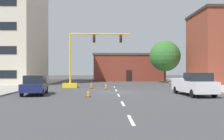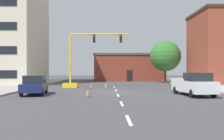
{
  "view_description": "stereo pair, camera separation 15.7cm",
  "coord_description": "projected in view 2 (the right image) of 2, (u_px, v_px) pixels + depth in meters",
  "views": [
    {
      "loc": [
        -1.11,
        -25.28,
        2.23
      ],
      "look_at": [
        -0.36,
        6.33,
        2.22
      ],
      "focal_mm": 40.85,
      "sensor_mm": 36.0,
      "label": 1
    },
    {
      "loc": [
        -0.96,
        -25.29,
        2.23
      ],
      "look_at": [
        -0.36,
        6.33,
        2.22
      ],
      "focal_mm": 40.85,
      "sensor_mm": 36.0,
      "label": 2
    }
  ],
  "objects": [
    {
      "name": "lane_stripe_seg_2",
      "position": [
        118.0,
        95.0,
        22.3
      ],
      "size": [
        0.16,
        2.4,
        0.01
      ],
      "primitive_type": "cube",
      "color": "silver",
      "rests_on": "ground_plane"
    },
    {
      "name": "sidewalk_left",
      "position": [
        16.0,
        86.0,
        33.06
      ],
      "size": [
        6.0,
        56.0,
        0.14
      ],
      "primitive_type": "cube",
      "color": "#9E998E",
      "rests_on": "ground_plane"
    },
    {
      "name": "building_brick_center",
      "position": [
        128.0,
        67.0,
        53.29
      ],
      "size": [
        14.09,
        8.19,
        5.52
      ],
      "color": "brown",
      "rests_on": "ground_plane"
    },
    {
      "name": "traffic_cone_roadside_b",
      "position": [
        91.0,
        85.0,
        30.57
      ],
      "size": [
        0.36,
        0.36,
        0.78
      ],
      "color": "black",
      "rests_on": "ground_plane"
    },
    {
      "name": "lane_stripe_seg_4",
      "position": [
        114.0,
        87.0,
        33.3
      ],
      "size": [
        0.16,
        2.4,
        0.01
      ],
      "primitive_type": "cube",
      "color": "silver",
      "rests_on": "ground_plane"
    },
    {
      "name": "traffic_cone_roadside_a",
      "position": [
        106.0,
        86.0,
        29.63
      ],
      "size": [
        0.36,
        0.36,
        0.72
      ],
      "color": "black",
      "rests_on": "ground_plane"
    },
    {
      "name": "lane_stripe_seg_1",
      "position": [
        122.0,
        104.0,
        16.8
      ],
      "size": [
        0.16,
        2.4,
        0.01
      ],
      "primitive_type": "cube",
      "color": "silver",
      "rests_on": "ground_plane"
    },
    {
      "name": "lane_stripe_seg_3",
      "position": [
        116.0,
        90.0,
        27.8
      ],
      "size": [
        0.16,
        2.4,
        0.01
      ],
      "primitive_type": "cube",
      "color": "silver",
      "rests_on": "ground_plane"
    },
    {
      "name": "lane_stripe_seg_0",
      "position": [
        129.0,
        120.0,
        11.3
      ],
      "size": [
        0.16,
        2.4,
        0.01
      ],
      "primitive_type": "cube",
      "color": "silver",
      "rests_on": "ground_plane"
    },
    {
      "name": "sedan_navy_near_left",
      "position": [
        35.0,
        85.0,
        22.86
      ],
      "size": [
        2.33,
        4.68,
        1.74
      ],
      "color": "navy",
      "rests_on": "ground_plane"
    },
    {
      "name": "traffic_signal_gantry",
      "position": [
        79.0,
        70.0,
        32.05
      ],
      "size": [
        8.4,
        1.2,
        6.83
      ],
      "color": "yellow",
      "rests_on": "ground_plane"
    },
    {
      "name": "ground_plane",
      "position": [
        117.0,
        92.0,
        25.3
      ],
      "size": [
        160.0,
        160.0,
        0.0
      ],
      "primitive_type": "plane",
      "color": "#424244"
    },
    {
      "name": "sidewalk_right",
      "position": [
        212.0,
        86.0,
        33.54
      ],
      "size": [
        6.0,
        56.0,
        0.14
      ],
      "primitive_type": "cube",
      "color": "#B2ADA3",
      "rests_on": "ground_plane"
    },
    {
      "name": "pickup_truck_white",
      "position": [
        193.0,
        84.0,
        22.08
      ],
      "size": [
        2.48,
        5.56,
        1.99
      ],
      "color": "white",
      "rests_on": "ground_plane"
    },
    {
      "name": "tree_right_far",
      "position": [
        165.0,
        56.0,
        44.3
      ],
      "size": [
        5.34,
        5.34,
        7.32
      ],
      "color": "#4C3823",
      "rests_on": "ground_plane"
    },
    {
      "name": "traffic_cone_roadside_c",
      "position": [
        88.0,
        93.0,
        21.01
      ],
      "size": [
        0.36,
        0.36,
        0.59
      ],
      "color": "black",
      "rests_on": "ground_plane"
    }
  ]
}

